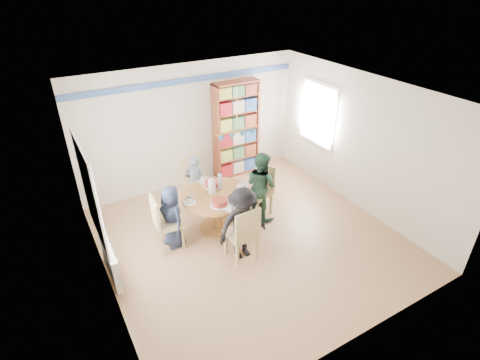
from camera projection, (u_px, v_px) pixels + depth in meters
ground at (251, 239)px, 6.88m from camera, size 5.00×5.00×0.00m
room_shell at (214, 143)px, 6.59m from camera, size 5.00×5.00×5.00m
radiator at (110, 259)px, 5.88m from camera, size 0.12×1.00×0.60m
dining_table at (217, 203)px, 6.89m from camera, size 1.30×1.30×0.75m
chair_left at (163, 221)px, 6.40m from camera, size 0.49×0.49×1.04m
chair_right at (261, 187)px, 7.35m from camera, size 0.59×0.59×1.05m
chair_far at (194, 178)px, 7.68m from camera, size 0.53×0.53×1.06m
chair_near at (244, 232)px, 6.11m from camera, size 0.48×0.48×1.05m
person_left at (172, 217)px, 6.47m from camera, size 0.48×0.64×1.18m
person_right at (261, 186)px, 7.19m from camera, size 0.65×0.76×1.38m
person_far at (195, 181)px, 7.56m from camera, size 0.45×0.31×1.16m
person_near at (243, 224)px, 6.16m from camera, size 0.87×0.51×1.33m
bookshelf at (236, 131)px, 8.53m from camera, size 1.06×0.32×2.23m
tableware at (215, 191)px, 6.77m from camera, size 1.29×1.29×0.34m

